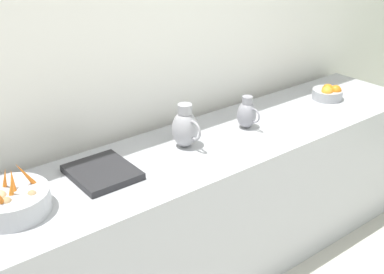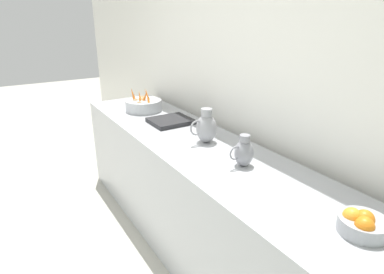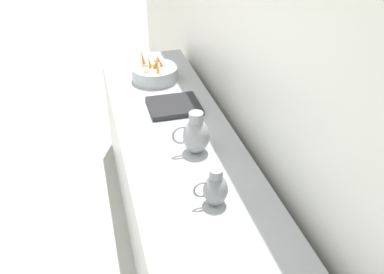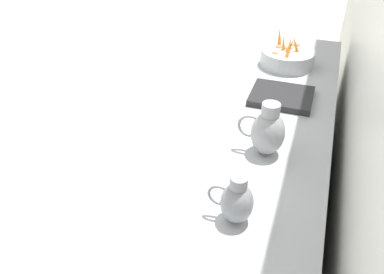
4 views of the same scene
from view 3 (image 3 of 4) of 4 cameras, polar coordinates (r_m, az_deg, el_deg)
The scene contains 6 objects.
tile_wall_left at distance 1.80m, azimuth 18.14°, elevation 5.63°, with size 0.10×8.74×3.00m, color white.
prep_counter at distance 2.62m, azimuth -0.32°, elevation -11.27°, with size 0.70×3.34×0.90m, color #ADAFB5.
vegetable_colander at distance 3.25m, azimuth -5.04°, elevation 8.57°, with size 0.35×0.35×0.23m.
metal_pitcher_tall at distance 2.35m, azimuth 0.48°, elevation 0.31°, with size 0.21×0.15×0.25m.
metal_pitcher_short at distance 2.01m, azimuth 3.11°, elevation -6.98°, with size 0.17×0.12×0.20m.
counter_sink_basin at distance 2.85m, azimuth -2.46°, elevation 4.20°, with size 0.34×0.30×0.04m, color #232326.
Camera 3 is at (-1.02, 2.00, 2.27)m, focal length 39.63 mm.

